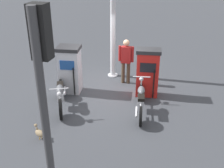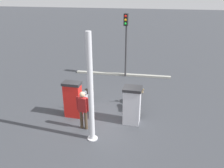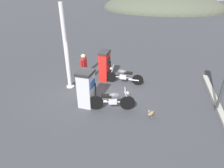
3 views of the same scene
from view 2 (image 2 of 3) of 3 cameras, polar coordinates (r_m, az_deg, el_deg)
ground_plane at (r=10.41m, az=-2.64°, el=-8.92°), size 120.00×120.00×0.00m
fuel_pump_near at (r=9.85m, az=5.01°, el=-5.25°), size 0.71×0.78×1.68m
fuel_pump_far at (r=10.45m, az=-9.76°, el=-3.76°), size 0.56×0.82×1.68m
motorcycle_near_pump at (r=11.07m, az=5.90°, el=-4.19°), size 1.99×0.72×0.97m
motorcycle_far_pump at (r=11.52m, az=-6.74°, el=-3.21°), size 2.10×0.56×0.94m
attendant_person at (r=9.39m, az=-7.24°, el=-5.95°), size 0.25×0.58×1.70m
wandering_duck at (r=12.69m, az=7.26°, el=-1.89°), size 0.33×0.39×0.42m
roadside_traffic_light at (r=14.57m, az=3.51°, el=12.08°), size 0.39×0.27×4.07m
canopy_support_pole at (r=8.24m, az=-5.33°, el=-2.04°), size 0.40×0.40×4.20m
road_edge_kerb at (r=15.50m, az=2.64°, el=2.40°), size 0.45×6.39×0.12m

